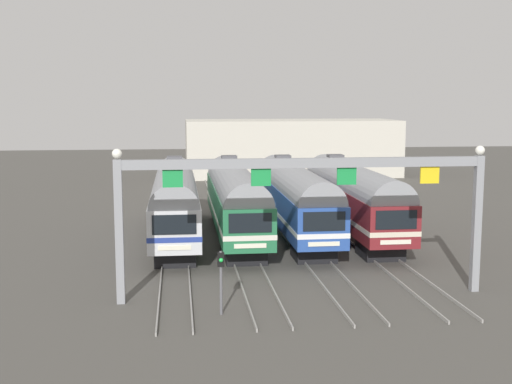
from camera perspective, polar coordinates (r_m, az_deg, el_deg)
ground_plane at (r=44.23m, az=0.78°, el=-3.91°), size 160.00×160.00×0.00m
track_bed at (r=60.85m, az=-1.32°, el=-0.56°), size 13.34×70.00×0.15m
commuter_train_silver at (r=43.38m, az=-6.99°, el=-0.59°), size 2.88×18.06×5.05m
commuter_train_green at (r=43.54m, az=-1.79°, el=-0.51°), size 2.88×18.06×5.05m
commuter_train_blue at (r=44.05m, az=3.33°, el=-0.42°), size 2.88×18.06×5.05m
commuter_train_maroon at (r=44.91m, az=8.29°, el=-0.33°), size 2.88×18.06×5.05m
catenary_gantry at (r=30.22m, az=4.14°, el=0.32°), size 17.08×0.44×6.97m
yard_signal_mast at (r=28.25m, az=-3.03°, el=-6.74°), size 0.28×0.35×2.76m
maintenance_building at (r=80.55m, az=3.00°, el=3.84°), size 25.19×10.00×6.63m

